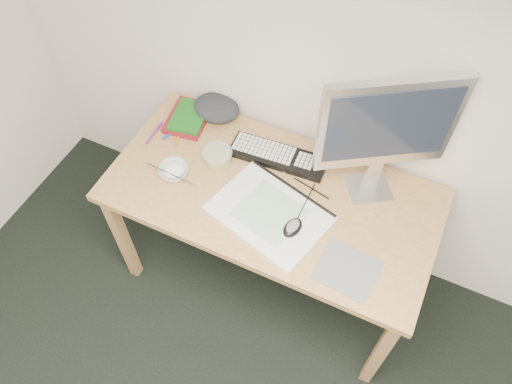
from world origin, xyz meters
TOP-DOWN VIEW (x-y plane):
  - desk at (-0.29, 1.43)m, footprint 1.40×0.70m
  - mousepad at (0.12, 1.23)m, footprint 0.24×0.22m
  - sketchpad at (-0.25, 1.33)m, footprint 0.53×0.44m
  - keyboard at (-0.34, 1.61)m, footprint 0.44×0.17m
  - monitor at (0.08, 1.63)m, footprint 0.45×0.31m
  - mouse at (-0.14, 1.30)m, footprint 0.08×0.11m
  - rice_bowl at (-0.71, 1.34)m, footprint 0.15×0.15m
  - chopsticks at (-0.71, 1.31)m, footprint 0.24×0.03m
  - fruit_tub at (-0.57, 1.48)m, footprint 0.14×0.14m
  - book_red at (-0.81, 1.65)m, footprint 0.21×0.26m
  - book_green at (-0.80, 1.64)m, footprint 0.18×0.23m
  - cloth_lump at (-0.71, 1.74)m, footprint 0.22×0.20m
  - pencil_pink at (-0.33, 1.50)m, footprint 0.20×0.01m
  - pencil_tan at (-0.24, 1.51)m, footprint 0.15×0.14m
  - pencil_black at (-0.14, 1.52)m, footprint 0.17×0.05m
  - marker_blue at (-0.83, 1.54)m, footprint 0.07×0.12m
  - marker_orange at (-0.80, 1.53)m, footprint 0.04×0.12m
  - marker_purple at (-0.91, 1.50)m, footprint 0.02×0.14m

SIDE VIEW (x-z plane):
  - desk at x=-0.29m, z-range 0.29..1.04m
  - mousepad at x=0.12m, z-range 0.75..0.75m
  - pencil_black at x=-0.14m, z-range 0.75..0.76m
  - pencil_tan at x=-0.24m, z-range 0.75..0.76m
  - pencil_pink at x=-0.33m, z-range 0.75..0.76m
  - marker_orange at x=-0.80m, z-range 0.75..0.76m
  - marker_blue at x=-0.83m, z-range 0.75..0.76m
  - marker_purple at x=-0.91m, z-range 0.75..0.76m
  - sketchpad at x=-0.25m, z-range 0.75..0.76m
  - book_red at x=-0.81m, z-range 0.75..0.77m
  - keyboard at x=-0.34m, z-range 0.75..0.78m
  - rice_bowl at x=-0.71m, z-range 0.75..0.79m
  - mouse at x=-0.14m, z-range 0.76..0.80m
  - fruit_tub at x=-0.57m, z-range 0.75..0.81m
  - book_green at x=-0.80m, z-range 0.77..0.79m
  - cloth_lump at x=-0.71m, z-range 0.75..0.83m
  - chopsticks at x=-0.71m, z-range 0.78..0.80m
  - monitor at x=0.08m, z-range 0.83..1.42m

